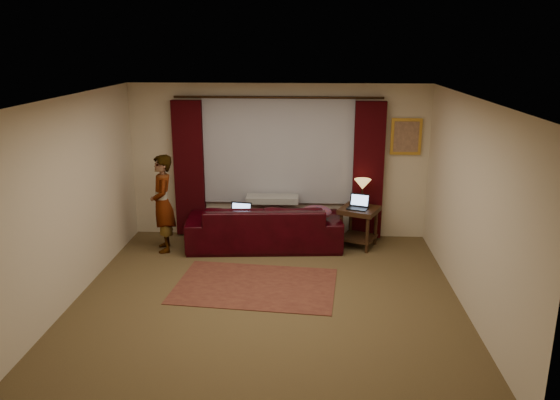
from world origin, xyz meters
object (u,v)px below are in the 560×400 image
(sofa, at_px, (264,217))
(laptop_table, at_px, (358,202))
(tiffany_lamp, at_px, (362,192))
(laptop_sofa, at_px, (239,212))
(end_table, at_px, (359,227))
(person, at_px, (163,204))

(sofa, distance_m, laptop_table, 1.52)
(tiffany_lamp, bearing_deg, laptop_sofa, -169.02)
(laptop_sofa, xyz_separation_m, tiffany_lamp, (1.98, 0.38, 0.25))
(sofa, bearing_deg, laptop_sofa, 16.05)
(laptop_sofa, height_order, laptop_table, laptop_table)
(end_table, height_order, tiffany_lamp, tiffany_lamp)
(tiffany_lamp, bearing_deg, sofa, -171.53)
(sofa, bearing_deg, end_table, 178.60)
(laptop_sofa, height_order, tiffany_lamp, tiffany_lamp)
(laptop_sofa, bearing_deg, person, -165.18)
(sofa, relative_size, person, 1.59)
(end_table, relative_size, laptop_table, 1.94)
(laptop_sofa, distance_m, laptop_table, 1.91)
(sofa, bearing_deg, tiffany_lamp, -176.09)
(laptop_sofa, distance_m, end_table, 1.97)
(tiffany_lamp, xyz_separation_m, laptop_table, (-0.09, -0.22, -0.11))
(laptop_table, bearing_deg, sofa, -159.86)
(laptop_sofa, xyz_separation_m, end_table, (1.93, 0.23, -0.29))
(laptop_sofa, bearing_deg, end_table, 16.65)
(laptop_sofa, relative_size, laptop_table, 1.08)
(laptop_sofa, bearing_deg, laptop_table, 14.72)
(sofa, height_order, laptop_sofa, sofa)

